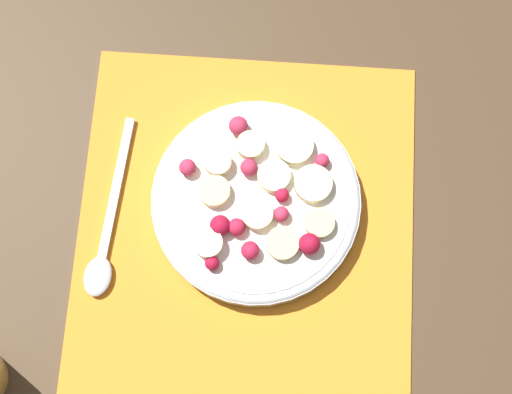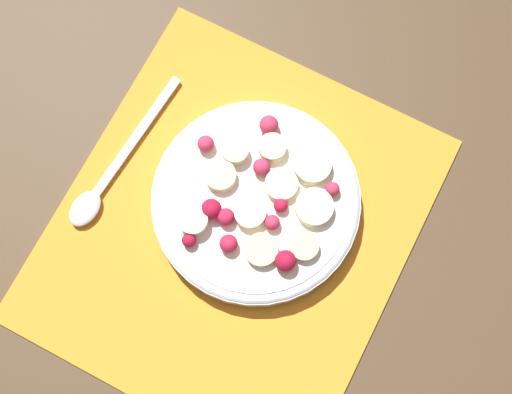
% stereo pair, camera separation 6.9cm
% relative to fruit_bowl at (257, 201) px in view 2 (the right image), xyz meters
% --- Properties ---
extents(ground_plane, '(3.00, 3.00, 0.00)m').
position_rel_fruit_bowl_xyz_m(ground_plane, '(-0.03, 0.01, -0.02)').
color(ground_plane, '#4C3823').
extents(placemat, '(0.38, 0.34, 0.01)m').
position_rel_fruit_bowl_xyz_m(placemat, '(-0.03, 0.01, -0.02)').
color(placemat, orange).
rests_on(placemat, ground_plane).
extents(fruit_bowl, '(0.21, 0.21, 0.04)m').
position_rel_fruit_bowl_xyz_m(fruit_bowl, '(0.00, 0.00, 0.00)').
color(fruit_bowl, silver).
rests_on(fruit_bowl, placemat).
extents(spoon, '(0.19, 0.03, 0.01)m').
position_rel_fruit_bowl_xyz_m(spoon, '(-0.05, 0.15, -0.01)').
color(spoon, silver).
rests_on(spoon, placemat).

